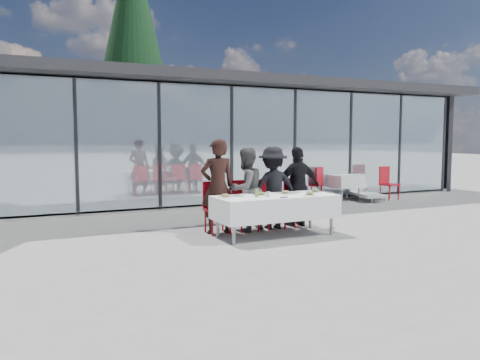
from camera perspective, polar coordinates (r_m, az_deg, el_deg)
name	(u,v)px	position (r m, az deg, el deg)	size (l,w,h in m)	color
ground	(271,238)	(8.46, 3.82, -7.13)	(90.00, 90.00, 0.00)	gray
pavilion	(208,129)	(16.54, -3.88, 6.28)	(14.80, 8.80, 3.44)	gray
treeline	(51,133)	(35.29, -22.07, 5.33)	(62.50, 2.00, 4.40)	#143410
dining_table	(275,207)	(8.61, 4.34, -3.28)	(2.26, 0.96, 0.75)	white
diner_a	(218,186)	(8.78, -2.76, -0.79)	(0.65, 0.65, 1.78)	black
diner_chair_a	(216,205)	(8.90, -2.97, -3.00)	(0.44, 0.44, 0.97)	#B60C18
diner_b	(246,189)	(9.03, 0.73, -1.15)	(0.79, 0.79, 1.62)	#515151
diner_chair_b	(244,203)	(9.14, 0.48, -2.78)	(0.44, 0.44, 0.97)	#B60C18
diner_c	(273,188)	(9.30, 4.02, -0.93)	(1.05, 1.05, 1.63)	black
diner_chair_c	(271,201)	(9.41, 3.75, -2.57)	(0.44, 0.44, 0.97)	#B60C18
diner_d	(298,187)	(9.61, 7.09, -0.81)	(0.95, 0.95, 1.62)	black
diner_chair_d	(296,199)	(9.71, 6.80, -2.36)	(0.44, 0.44, 0.97)	#B60C18
plate_a	(226,196)	(8.24, -1.78, -1.97)	(0.25, 0.25, 0.07)	white
plate_b	(261,194)	(8.54, 2.53, -1.73)	(0.25, 0.25, 0.07)	white
plate_c	(286,193)	(8.80, 5.59, -1.55)	(0.25, 0.25, 0.07)	white
plate_d	(315,191)	(9.16, 9.16, -1.33)	(0.25, 0.25, 0.07)	white
plate_extra	(310,194)	(8.64, 8.52, -1.70)	(0.25, 0.25, 0.07)	white
juice_bottle	(257,193)	(8.31, 2.03, -1.57)	(0.06, 0.06, 0.15)	#80B049
drinking_glasses	(268,194)	(8.31, 3.46, -1.76)	(0.07, 0.07, 0.10)	silver
folded_eyeglasses	(284,197)	(8.26, 5.36, -2.11)	(0.14, 0.03, 0.01)	black
spare_table_right	(344,181)	(13.99, 12.59, -0.12)	(0.86, 0.86, 0.74)	white
spare_chair_a	(387,181)	(14.42, 17.51, -0.15)	(0.50, 0.50, 0.97)	#B60C18
spare_chair_b	(316,182)	(13.68, 9.24, -0.25)	(0.60, 0.60, 0.97)	#B60C18
lounger	(363,191)	(14.19, 14.79, -1.30)	(0.85, 1.42, 0.72)	silver
conifer_tree	(133,39)	(21.15, -12.92, 16.36)	(4.00, 4.00, 10.50)	#382316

